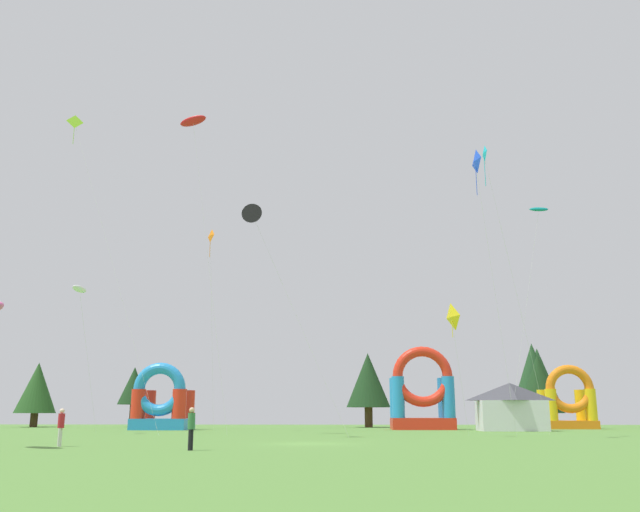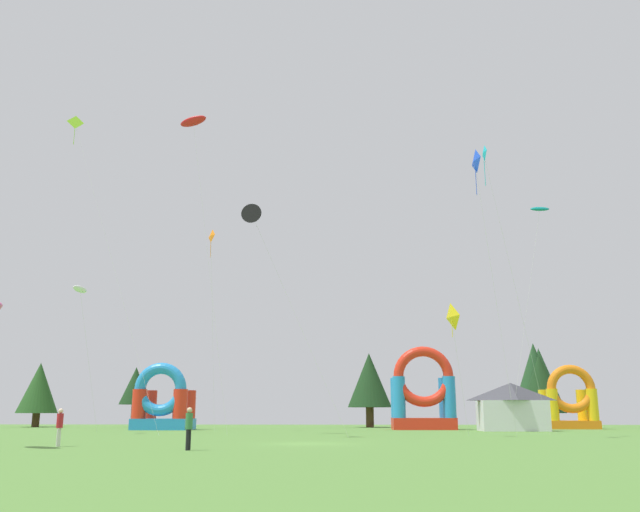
% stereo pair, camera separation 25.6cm
% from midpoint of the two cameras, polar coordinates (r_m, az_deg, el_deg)
% --- Properties ---
extents(ground_plane, '(120.00, 120.00, 0.00)m').
position_cam_midpoint_polar(ground_plane, '(36.23, -0.84, -15.66)').
color(ground_plane, '#548438').
extents(kite_orange_diamond, '(0.81, 3.50, 18.32)m').
position_cam_midpoint_polar(kite_orange_diamond, '(64.16, -9.18, 1.48)').
color(kite_orange_diamond, orange).
rests_on(kite_orange_diamond, ground_plane).
extents(kite_lime_diamond, '(10.12, 3.93, 25.90)m').
position_cam_midpoint_polar(kite_lime_diamond, '(61.16, -19.90, 10.22)').
color(kite_lime_diamond, '#8CD826').
rests_on(kite_lime_diamond, ground_plane).
extents(kite_white_parafoil, '(1.07, 5.51, 11.68)m').
position_cam_midpoint_polar(kite_white_parafoil, '(57.59, -19.60, -2.70)').
color(kite_white_parafoil, white).
rests_on(kite_white_parafoil, ground_plane).
extents(kite_cyan_diamond, '(4.88, 5.81, 20.19)m').
position_cam_midpoint_polar(kite_cyan_diamond, '(50.21, 13.90, 8.05)').
color(kite_cyan_diamond, '#19B7CC').
rests_on(kite_cyan_diamond, ground_plane).
extents(kite_red_parafoil, '(5.16, 2.19, 25.61)m').
position_cam_midpoint_polar(kite_red_parafoil, '(57.44, -10.59, 11.15)').
color(kite_red_parafoil, red).
rests_on(kite_red_parafoil, ground_plane).
extents(kite_teal_parafoil, '(5.11, 1.14, 20.58)m').
position_cam_midpoint_polar(kite_teal_parafoil, '(66.40, 18.27, 3.77)').
color(kite_teal_parafoil, '#0C7F7A').
rests_on(kite_teal_parafoil, ground_plane).
extents(kite_black_delta, '(7.26, 1.48, 15.63)m').
position_cam_midpoint_polar(kite_black_delta, '(46.89, -5.56, 3.32)').
color(kite_black_delta, black).
rests_on(kite_black_delta, ground_plane).
extents(kite_blue_diamond, '(2.73, 4.09, 18.82)m').
position_cam_midpoint_polar(kite_blue_diamond, '(47.29, 13.10, 7.64)').
color(kite_blue_diamond, blue).
rests_on(kite_blue_diamond, ground_plane).
extents(kite_yellow_diamond, '(1.80, 3.51, 8.64)m').
position_cam_midpoint_polar(kite_yellow_diamond, '(47.61, 11.18, -5.26)').
color(kite_yellow_diamond, yellow).
rests_on(kite_yellow_diamond, ground_plane).
extents(person_midfield, '(0.30, 0.30, 1.77)m').
position_cam_midpoint_polar(person_midfield, '(35.28, -21.05, -13.17)').
color(person_midfield, silver).
rests_on(person_midfield, ground_plane).
extents(person_left_edge, '(0.39, 0.39, 1.79)m').
position_cam_midpoint_polar(person_left_edge, '(30.23, -10.83, -13.90)').
color(person_left_edge, black).
rests_on(person_left_edge, ground_plane).
extents(inflatable_blue_arch, '(5.03, 4.04, 6.35)m').
position_cam_midpoint_polar(inflatable_blue_arch, '(74.09, 20.55, -11.76)').
color(inflatable_blue_arch, orange).
rests_on(inflatable_blue_arch, ground_plane).
extents(inflatable_yellow_castle, '(5.26, 4.80, 6.26)m').
position_cam_midpoint_polar(inflatable_yellow_castle, '(67.57, -13.11, -12.31)').
color(inflatable_yellow_castle, '#268CD8').
rests_on(inflatable_yellow_castle, ground_plane).
extents(inflatable_red_slide, '(6.03, 4.34, 7.90)m').
position_cam_midpoint_polar(inflatable_red_slide, '(67.45, 8.87, -11.87)').
color(inflatable_red_slide, red).
rests_on(inflatable_red_slide, ground_plane).
extents(festival_tent, '(5.79, 3.68, 4.23)m').
position_cam_midpoint_polar(festival_tent, '(64.14, 16.10, -12.21)').
color(festival_tent, silver).
rests_on(festival_tent, ground_plane).
extents(tree_row_1, '(4.61, 4.61, 7.33)m').
position_cam_midpoint_polar(tree_row_1, '(85.77, -22.71, -10.30)').
color(tree_row_1, '#4C331E').
rests_on(tree_row_1, ground_plane).
extents(tree_row_2, '(3.60, 3.60, 6.85)m').
position_cam_midpoint_polar(tree_row_2, '(83.02, -15.32, -10.63)').
color(tree_row_2, '#4C331E').
rests_on(tree_row_2, ground_plane).
extents(tree_row_3, '(4.98, 4.98, 8.29)m').
position_cam_midpoint_polar(tree_row_3, '(78.04, 4.31, -10.50)').
color(tree_row_3, '#4C331E').
rests_on(tree_row_3, ground_plane).
extents(tree_row_4, '(4.55, 4.55, 7.95)m').
position_cam_midpoint_polar(tree_row_4, '(79.51, 18.32, -10.09)').
color(tree_row_4, '#4C331E').
rests_on(tree_row_4, ground_plane).
extents(tree_row_5, '(5.19, 5.19, 9.44)m').
position_cam_midpoint_polar(tree_row_5, '(81.67, 17.90, -9.65)').
color(tree_row_5, '#4C331E').
rests_on(tree_row_5, ground_plane).
extents(tree_row_6, '(5.38, 5.38, 9.16)m').
position_cam_midpoint_polar(tree_row_6, '(85.19, 18.33, -10.02)').
color(tree_row_6, '#4C331E').
rests_on(tree_row_6, ground_plane).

